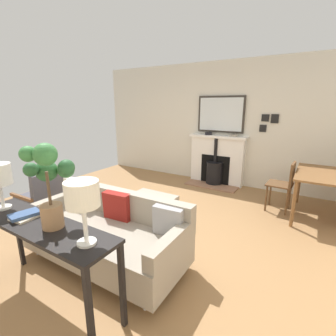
# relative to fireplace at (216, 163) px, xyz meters

# --- Properties ---
(ground_plane) EXTENTS (5.59, 6.08, 0.01)m
(ground_plane) POSITION_rel_fireplace_xyz_m (2.59, -0.12, -0.49)
(ground_plane) COLOR olive
(wall_left) EXTENTS (0.12, 6.08, 2.68)m
(wall_left) POSITION_rel_fireplace_xyz_m (-0.21, -0.12, 0.86)
(wall_left) COLOR beige
(wall_left) RESTS_ON ground
(fireplace) EXTENTS (0.61, 1.28, 1.11)m
(fireplace) POSITION_rel_fireplace_xyz_m (0.00, 0.00, 0.00)
(fireplace) COLOR #93664C
(fireplace) RESTS_ON ground
(mirror_over_mantel) EXTENTS (0.04, 1.04, 0.79)m
(mirror_over_mantel) POSITION_rel_fireplace_xyz_m (-0.12, 0.00, 1.08)
(mirror_over_mantel) COLOR #2D2823
(mantel_bowl_near) EXTENTS (0.16, 0.16, 0.06)m
(mantel_bowl_near) POSITION_rel_fireplace_xyz_m (-0.03, -0.23, 0.66)
(mantel_bowl_near) COLOR black
(mantel_bowl_near) RESTS_ON fireplace
(mantel_bowl_far) EXTENTS (0.17, 0.17, 0.04)m
(mantel_bowl_far) POSITION_rel_fireplace_xyz_m (-0.03, 0.34, 0.65)
(mantel_bowl_far) COLOR #9E9384
(mantel_bowl_far) RESTS_ON fireplace
(sofa) EXTENTS (0.85, 1.91, 0.82)m
(sofa) POSITION_rel_fireplace_xyz_m (3.35, -0.07, -0.14)
(sofa) COLOR #B2B2B7
(sofa) RESTS_ON ground
(ottoman) EXTENTS (0.63, 0.71, 0.40)m
(ottoman) POSITION_rel_fireplace_xyz_m (2.35, -0.19, -0.24)
(ottoman) COLOR #B2B2B7
(ottoman) RESTS_ON ground
(armchair_accent) EXTENTS (0.69, 0.60, 0.83)m
(armchair_accent) POSITION_rel_fireplace_xyz_m (3.13, -1.57, -0.01)
(armchair_accent) COLOR brown
(armchair_accent) RESTS_ON ground
(console_table) EXTENTS (0.39, 1.58, 0.80)m
(console_table) POSITION_rel_fireplace_xyz_m (4.11, -0.06, 0.22)
(console_table) COLOR black
(console_table) RESTS_ON ground
(table_lamp_far_end) EXTENTS (0.24, 0.24, 0.48)m
(table_lamp_far_end) POSITION_rel_fireplace_xyz_m (4.11, 0.53, 0.68)
(table_lamp_far_end) COLOR white
(table_lamp_far_end) RESTS_ON console_table
(potted_plant) EXTENTS (0.42, 0.44, 0.72)m
(potted_plant) POSITION_rel_fireplace_xyz_m (4.07, 0.10, 0.74)
(potted_plant) COLOR #99704C
(potted_plant) RESTS_ON console_table
(book_stack) EXTENTS (0.27, 0.20, 0.05)m
(book_stack) POSITION_rel_fireplace_xyz_m (4.11, -0.27, 0.34)
(book_stack) COLOR beige
(book_stack) RESTS_ON console_table
(dining_table) EXTENTS (1.18, 0.78, 0.75)m
(dining_table) POSITION_rel_fireplace_xyz_m (0.82, 2.05, 0.17)
(dining_table) COLOR brown
(dining_table) RESTS_ON ground
(dining_chair_near_fireplace) EXTENTS (0.42, 0.42, 0.86)m
(dining_chair_near_fireplace) POSITION_rel_fireplace_xyz_m (0.83, 1.51, 0.04)
(dining_chair_near_fireplace) COLOR brown
(dining_chair_near_fireplace) RESTS_ON ground
(photo_gallery_row) EXTENTS (0.02, 0.35, 0.36)m
(photo_gallery_row) POSITION_rel_fireplace_xyz_m (-0.13, 0.99, 0.96)
(photo_gallery_row) COLOR black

